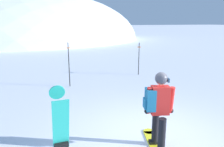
{
  "coord_description": "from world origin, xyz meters",
  "views": [
    {
      "loc": [
        -2.53,
        -3.96,
        2.67
      ],
      "look_at": [
        -0.07,
        2.51,
        1.0
      ],
      "focal_mm": 34.58,
      "sensor_mm": 36.0,
      "label": 1
    }
  ],
  "objects": [
    {
      "name": "piste_marker_near",
      "position": [
        2.6,
        5.68,
        0.97
      ],
      "size": [
        0.2,
        0.2,
        1.69
      ],
      "color": "black",
      "rests_on": "ground"
    },
    {
      "name": "piste_marker_far",
      "position": [
        -1.09,
        4.86,
        1.08
      ],
      "size": [
        0.2,
        0.2,
        1.89
      ],
      "color": "black",
      "rests_on": "ground"
    },
    {
      "name": "ridge_peak_main",
      "position": [
        -2.58,
        32.57,
        0.0
      ],
      "size": [
        33.97,
        30.57,
        14.63
      ],
      "color": "silver",
      "rests_on": "ground"
    },
    {
      "name": "spare_snowboard",
      "position": [
        -2.16,
        -0.42,
        0.81
      ],
      "size": [
        0.28,
        0.5,
        1.6
      ],
      "color": "#23B7A3",
      "rests_on": "ground"
    },
    {
      "name": "snowboarder_main",
      "position": [
        -0.2,
        -0.48,
        0.92
      ],
      "size": [
        0.74,
        1.77,
        1.71
      ],
      "color": "yellow",
      "rests_on": "ground"
    },
    {
      "name": "ground_plane",
      "position": [
        0.0,
        0.0,
        0.0
      ],
      "size": [
        300.0,
        300.0,
        0.0
      ],
      "primitive_type": "plane",
      "color": "white"
    }
  ]
}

